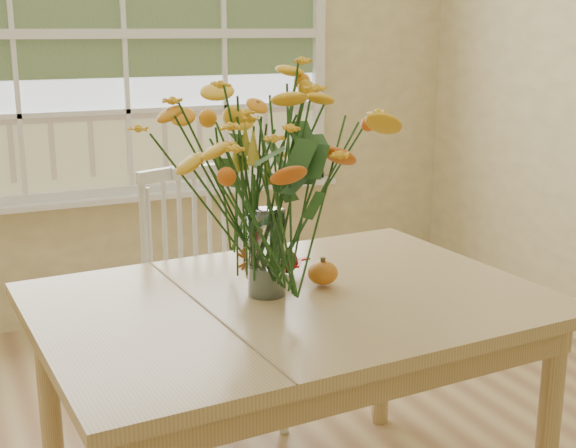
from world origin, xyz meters
name	(u,v)px	position (x,y,z in m)	size (l,w,h in m)	color
wall_back	(124,73)	(0.00, 2.25, 1.35)	(4.00, 0.02, 2.70)	#C7B67F
window	(124,37)	(0.00, 2.21, 1.53)	(2.42, 0.12, 1.74)	silver
dining_table	(291,325)	(-0.02, 0.12, 0.70)	(1.54, 1.14, 0.80)	tan
windsor_chair	(206,287)	(-0.01, 0.93, 0.57)	(0.50, 0.48, 1.02)	white
flower_vase	(266,168)	(-0.08, 0.17, 1.18)	(0.54, 0.54, 0.64)	white
pumpkin	(323,274)	(0.12, 0.17, 0.83)	(0.10, 0.10, 0.07)	#D05F18
turkey_figurine	(261,273)	(-0.07, 0.22, 0.84)	(0.12, 0.10, 0.12)	#CCB78C
dark_gourd	(285,263)	(0.06, 0.32, 0.83)	(0.13, 0.10, 0.08)	#38160F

